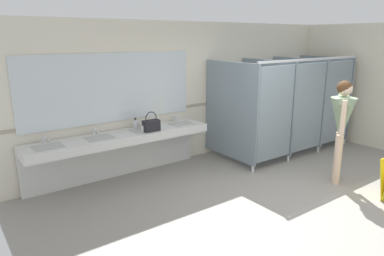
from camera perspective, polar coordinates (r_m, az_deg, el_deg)
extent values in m
cube|color=gray|center=(5.62, 17.71, -11.74)|extent=(7.49, 5.92, 0.10)
cube|color=beige|center=(7.06, 0.53, 6.02)|extent=(7.49, 0.12, 2.65)
cube|color=#9E937F|center=(7.05, 0.84, 3.73)|extent=(7.49, 0.01, 0.06)
cube|color=silver|center=(5.95, -11.28, -1.55)|extent=(3.13, 0.60, 0.14)
cube|color=silver|center=(6.30, -12.11, -4.61)|extent=(3.13, 0.08, 0.68)
cube|color=#ADADA8|center=(5.55, -22.20, -3.33)|extent=(0.42, 0.33, 0.11)
cylinder|color=silver|center=(5.75, -22.90, -1.72)|extent=(0.04, 0.04, 0.11)
cylinder|color=silver|center=(5.68, -22.81, -1.41)|extent=(0.03, 0.11, 0.03)
sphere|color=silver|center=(5.78, -22.23, -1.82)|extent=(0.04, 0.04, 0.04)
cube|color=#ADADA8|center=(5.77, -14.68, -2.04)|extent=(0.42, 0.33, 0.11)
cylinder|color=silver|center=(5.96, -15.61, -0.53)|extent=(0.04, 0.04, 0.11)
cylinder|color=silver|center=(5.90, -15.44, -0.22)|extent=(0.03, 0.11, 0.03)
sphere|color=silver|center=(6.00, -15.00, -0.64)|extent=(0.04, 0.04, 0.04)
cube|color=#ADADA8|center=(6.09, -7.84, -0.84)|extent=(0.42, 0.33, 0.11)
cylinder|color=silver|center=(6.26, -8.92, 0.56)|extent=(0.04, 0.04, 0.11)
cylinder|color=silver|center=(6.21, -8.70, 0.87)|extent=(0.03, 0.11, 0.03)
sphere|color=silver|center=(6.31, -8.40, 0.45)|extent=(0.04, 0.04, 0.04)
cube|color=#ADADA8|center=(6.48, -1.76, 0.25)|extent=(0.42, 0.33, 0.11)
cylinder|color=silver|center=(6.65, -2.93, 1.53)|extent=(0.04, 0.04, 0.11)
cylinder|color=silver|center=(6.59, -2.68, 1.83)|extent=(0.03, 0.11, 0.03)
sphere|color=silver|center=(6.70, -2.48, 1.42)|extent=(0.04, 0.04, 0.04)
cube|color=silver|center=(6.06, -12.91, 6.34)|extent=(3.03, 0.02, 1.15)
cube|color=gray|center=(6.66, 6.18, 2.80)|extent=(0.03, 1.41, 1.81)
cylinder|color=silver|center=(6.49, 9.80, -6.56)|extent=(0.05, 0.05, 0.12)
cube|color=gray|center=(7.35, 11.85, 3.68)|extent=(0.03, 1.41, 1.81)
cylinder|color=silver|center=(7.19, 15.26, -4.75)|extent=(0.05, 0.05, 0.12)
cube|color=gray|center=(8.09, 16.52, 4.37)|extent=(0.03, 1.41, 1.81)
cylinder|color=silver|center=(7.96, 19.69, -3.24)|extent=(0.05, 0.05, 0.12)
cube|color=gray|center=(8.89, 20.39, 4.92)|extent=(0.03, 1.41, 1.81)
cylinder|color=silver|center=(8.76, 23.32, -1.99)|extent=(0.05, 0.05, 0.12)
cube|color=gray|center=(6.55, 13.34, 2.29)|extent=(0.90, 0.03, 1.71)
cube|color=gray|center=(7.31, 18.35, 3.19)|extent=(0.90, 0.03, 1.71)
cube|color=gray|center=(8.12, 22.40, 3.91)|extent=(0.90, 0.03, 1.71)
cube|color=#B7BABF|center=(7.20, 18.95, 10.44)|extent=(3.00, 0.04, 0.04)
cylinder|color=beige|center=(6.44, 22.42, -4.26)|extent=(0.11, 0.11, 0.84)
cylinder|color=beige|center=(6.27, 22.48, -4.76)|extent=(0.11, 0.11, 0.84)
cone|color=gray|center=(6.19, 23.03, 1.25)|extent=(0.56, 0.56, 0.71)
cube|color=gray|center=(6.13, 23.34, 4.23)|extent=(0.47, 0.39, 0.10)
cylinder|color=beige|center=(6.42, 23.01, 2.53)|extent=(0.08, 0.08, 0.53)
cylinder|color=beige|center=(5.92, 23.23, 1.56)|extent=(0.08, 0.08, 0.53)
sphere|color=beige|center=(6.10, 23.50, 5.83)|extent=(0.23, 0.23, 0.23)
sphere|color=#472D19|center=(6.10, 23.42, 5.97)|extent=(0.23, 0.23, 0.23)
cube|color=black|center=(5.99, -6.60, 0.38)|extent=(0.28, 0.14, 0.19)
torus|color=black|center=(5.96, -6.64, 1.64)|extent=(0.21, 0.02, 0.21)
cylinder|color=white|center=(6.22, -9.10, 0.63)|extent=(0.07, 0.07, 0.15)
cylinder|color=black|center=(6.20, -9.13, 1.46)|extent=(0.03, 0.03, 0.04)
cylinder|color=white|center=(5.98, -7.89, -0.09)|extent=(0.07, 0.07, 0.11)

